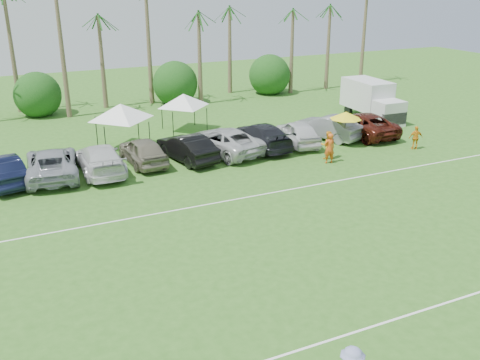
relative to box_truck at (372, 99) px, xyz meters
name	(u,v)px	position (x,y,z in m)	size (l,w,h in m)	color
field_lines	(263,255)	(-18.75, -16.85, -1.66)	(80.00, 12.10, 0.01)	white
palm_tree_4	(54,23)	(-22.75, 13.15, 5.81)	(2.40, 2.40, 8.90)	brown
palm_tree_5	(102,11)	(-18.75, 13.15, 6.68)	(2.40, 2.40, 9.90)	brown
palm_tree_6	(147,0)	(-14.75, 13.15, 7.54)	(2.40, 2.40, 10.90)	brown
palm_tree_8	(241,17)	(-5.75, 13.15, 5.81)	(2.40, 2.40, 8.90)	brown
palm_tree_9	(287,6)	(-0.75, 13.15, 6.68)	(2.40, 2.40, 9.90)	brown
bush_tree_1	(36,92)	(-24.75, 14.15, 0.13)	(4.00, 4.00, 4.00)	brown
bush_tree_2	(170,81)	(-12.75, 14.15, 0.13)	(4.00, 4.00, 4.00)	brown
bush_tree_3	(263,74)	(-2.75, 14.15, 0.13)	(4.00, 4.00, 4.00)	brown
sideline_player_a	(329,148)	(-9.46, -7.92, -0.69)	(0.71, 0.47, 1.95)	#D15117
sideline_player_b	(327,145)	(-9.09, -7.16, -0.75)	(0.90, 0.70, 1.85)	orange
sideline_player_c	(416,138)	(-2.48, -7.98, -0.86)	(0.95, 0.39, 1.62)	orange
box_truck	(372,99)	(0.00, 0.00, 0.00)	(2.51, 6.13, 3.12)	silver
canopy_tent_left	(120,104)	(-20.55, 0.54, 1.47)	(4.53, 4.53, 3.67)	black
canopy_tent_right	(183,94)	(-15.22, 3.10, 1.20)	(4.13, 4.13, 3.35)	black
market_umbrella	(346,115)	(-6.46, -5.32, 0.52)	(2.19, 2.19, 2.44)	black
parked_car_1	(1,170)	(-28.39, -3.20, -0.81)	(1.81, 5.20, 1.71)	black
parked_car_2	(52,163)	(-25.65, -3.17, -0.81)	(2.84, 6.16, 1.71)	#9598A1
parked_car_3	(100,159)	(-22.91, -3.59, -0.81)	(2.40, 5.90, 1.71)	silver
parked_car_4	(143,151)	(-20.16, -3.10, -0.81)	(2.02, 5.02, 1.71)	gray
parked_car_5	(187,148)	(-17.42, -3.62, -0.81)	(1.81, 5.20, 1.71)	black
parked_car_6	(224,141)	(-14.68, -3.27, -0.81)	(2.84, 6.16, 1.71)	#B6B6B6
parked_car_7	(261,136)	(-11.93, -3.24, -0.81)	(2.40, 5.90, 1.71)	black
parked_car_8	(298,133)	(-9.19, -3.59, -0.81)	(2.02, 5.02, 1.71)	silver
parked_car_9	(328,127)	(-6.45, -3.21, -0.81)	(1.81, 5.20, 1.71)	gray
parked_car_10	(362,124)	(-3.70, -3.64, -0.81)	(2.84, 6.16, 1.71)	#49170F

